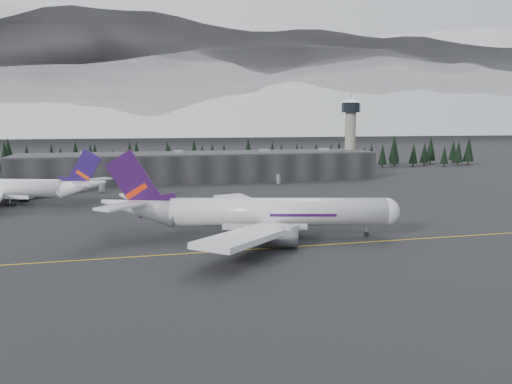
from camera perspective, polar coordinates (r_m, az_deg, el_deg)
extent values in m
plane|color=black|center=(109.50, 2.54, -6.11)|extent=(1400.00, 1400.00, 0.00)
cube|color=gold|center=(107.64, 2.84, -6.36)|extent=(400.00, 0.40, 0.02)
cube|color=black|center=(229.69, -6.33, 2.86)|extent=(160.00, 30.00, 12.00)
cube|color=#333335|center=(229.20, -6.36, 4.43)|extent=(160.00, 30.00, 0.60)
cylinder|color=gray|center=(252.92, 10.70, 5.52)|extent=(5.20, 5.20, 32.00)
cylinder|color=black|center=(252.76, 10.81, 9.43)|extent=(9.20, 9.20, 4.50)
cone|color=silver|center=(252.87, 10.83, 10.21)|extent=(10.00, 10.00, 2.00)
cube|color=black|center=(266.17, -7.41, 3.89)|extent=(360.00, 20.00, 15.00)
cylinder|color=silver|center=(116.16, 2.60, -2.27)|extent=(50.02, 18.20, 6.51)
sphere|color=silver|center=(119.99, 14.60, -2.19)|extent=(6.51, 6.51, 6.51)
cone|color=silver|center=(118.94, -13.27, -1.76)|extent=(19.25, 10.66, 9.43)
cube|color=silver|center=(132.89, -0.56, -1.70)|extent=(15.89, 31.60, 2.78)
cylinder|color=gray|center=(127.48, 2.36, -2.97)|extent=(7.83, 5.68, 4.12)
cube|color=silver|center=(99.92, -0.68, -5.00)|extent=(26.72, 28.46, 2.78)
cylinder|color=gray|center=(106.30, 2.87, -5.23)|extent=(7.83, 5.68, 4.12)
cube|color=#2E0E41|center=(118.26, -13.61, 0.89)|extent=(13.48, 3.80, 16.16)
cube|color=red|center=(118.42, -13.48, 0.10)|extent=(5.28, 1.85, 3.98)
cube|color=silver|center=(125.45, -13.59, -0.56)|extent=(8.02, 12.82, 0.54)
cube|color=silver|center=(112.99, -15.10, -1.56)|extent=(11.78, 12.00, 0.54)
cylinder|color=black|center=(119.80, 12.51, -4.26)|extent=(0.54, 0.54, 3.25)
cylinder|color=black|center=(121.68, -1.10, -3.87)|extent=(0.54, 0.54, 3.25)
cylinder|color=black|center=(112.15, -1.18, -4.91)|extent=(0.54, 0.54, 3.25)
cone|color=white|center=(169.95, -19.19, 0.67)|extent=(17.20, 10.51, 8.38)
cube|color=white|center=(193.59, -23.73, 0.57)|extent=(24.80, 24.34, 2.47)
cylinder|color=#999BA1|center=(191.99, -25.97, -0.11)|extent=(7.10, 5.42, 3.67)
cube|color=#21104F|center=(169.23, -19.12, 2.32)|extent=(11.77, 4.23, 14.37)
cube|color=red|center=(169.44, -19.16, 1.83)|extent=(4.64, 1.97, 3.54)
cube|color=white|center=(163.75, -19.38, 0.87)|extent=(6.46, 11.29, 0.48)
cube|color=white|center=(174.35, -17.88, 1.35)|extent=(10.79, 10.33, 0.48)
cylinder|color=black|center=(176.74, -26.30, -1.00)|extent=(0.48, 0.48, 2.89)
cylinder|color=black|center=(184.19, -24.95, -0.58)|extent=(0.48, 0.48, 2.89)
imported|color=silver|center=(196.48, -17.19, 0.09)|extent=(3.44, 5.16, 1.32)
imported|color=silver|center=(212.90, 2.62, 1.07)|extent=(4.71, 3.52, 1.49)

